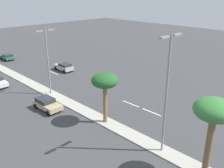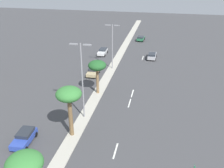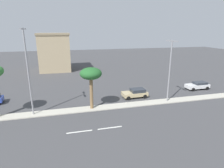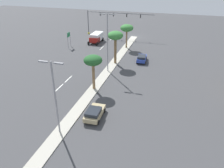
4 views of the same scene
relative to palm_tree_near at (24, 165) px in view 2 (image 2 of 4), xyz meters
The scene contains 16 objects.
ground_plane 27.86m from the palm_tree_near, 89.67° to the left, with size 160.00×160.00×0.00m, color #424244.
median_curb 38.64m from the palm_tree_near, 89.77° to the left, with size 1.80×98.18×0.12m, color #B7B2A3.
lane_stripe_mid 11.76m from the palm_tree_near, 56.29° to the left, with size 0.20×2.80×0.01m, color silver.
lane_stripe_inboard 21.92m from the palm_tree_near, 73.88° to the left, with size 0.20×2.80×0.01m, color silver.
lane_stripe_outboard 25.15m from the palm_tree_near, 76.09° to the left, with size 0.20×2.80×0.01m, color silver.
lane_stripe_center 43.26m from the palm_tree_near, 82.07° to the left, with size 0.20×2.80×0.01m, color silver.
palm_tree_near is the anchor object (origin of this frame).
palm_tree_left 10.76m from the palm_tree_near, 90.74° to the left, with size 3.13×3.13×6.70m.
palm_tree_center 22.76m from the palm_tree_near, 89.69° to the left, with size 2.95×2.95×5.80m.
street_lamp_left 15.14m from the palm_tree_near, 89.44° to the left, with size 2.90×0.24×10.84m.
street_lamp_right 34.47m from the palm_tree_near, 89.64° to the left, with size 2.90×0.24×9.20m.
sedan_silver_far 43.42m from the palm_tree_near, 79.25° to the left, with size 2.00×4.19×1.44m.
sedan_tan_trailing 30.79m from the palm_tree_near, 95.25° to the left, with size 2.14×4.12×1.43m.
sedan_green_front 58.09m from the palm_tree_near, 86.19° to the left, with size 2.17×4.02×1.31m.
sedan_blue_leading 10.56m from the palm_tree_near, 123.03° to the left, with size 2.16×4.14×1.45m.
sedan_white_mid 43.61m from the palm_tree_near, 95.31° to the left, with size 1.93×4.31×1.37m.
Camera 2 is at (10.12, -3.17, 19.69)m, focal length 40.07 mm.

